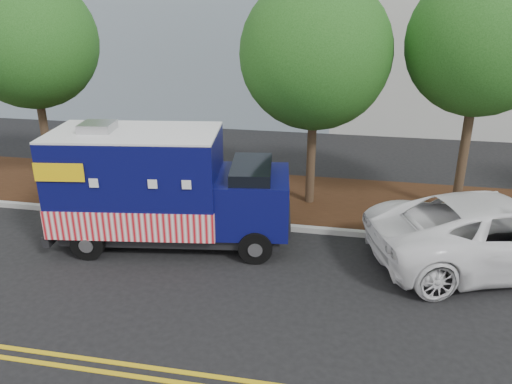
# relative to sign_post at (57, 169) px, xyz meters

# --- Properties ---
(ground) EXTENTS (120.00, 120.00, 0.00)m
(ground) POSITION_rel_sign_post_xyz_m (5.45, -1.71, -1.20)
(ground) COLOR black
(ground) RESTS_ON ground
(curb) EXTENTS (120.00, 0.18, 0.15)m
(curb) POSITION_rel_sign_post_xyz_m (5.45, -0.31, -1.12)
(curb) COLOR #9E9E99
(curb) RESTS_ON ground
(mulch_strip) EXTENTS (120.00, 4.00, 0.15)m
(mulch_strip) POSITION_rel_sign_post_xyz_m (5.45, 1.79, -1.12)
(mulch_strip) COLOR black
(mulch_strip) RESTS_ON ground
(centerline_near) EXTENTS (120.00, 0.10, 0.01)m
(centerline_near) POSITION_rel_sign_post_xyz_m (5.45, -6.16, -1.19)
(centerline_near) COLOR gold
(centerline_near) RESTS_ON ground
(centerline_far) EXTENTS (120.00, 0.10, 0.01)m
(centerline_far) POSITION_rel_sign_post_xyz_m (5.45, -6.41, -1.19)
(centerline_far) COLOR gold
(centerline_far) RESTS_ON ground
(tree_a) EXTENTS (4.04, 4.04, 6.69)m
(tree_a) POSITION_rel_sign_post_xyz_m (-1.30, 1.59, 3.46)
(tree_a) COLOR #38281C
(tree_a) RESTS_ON ground
(tree_b) EXTENTS (4.16, 4.16, 6.58)m
(tree_b) POSITION_rel_sign_post_xyz_m (7.34, 1.52, 3.29)
(tree_b) COLOR #38281C
(tree_b) RESTS_ON ground
(tree_c) EXTENTS (3.83, 3.83, 6.78)m
(tree_c) POSITION_rel_sign_post_xyz_m (11.57, 1.64, 3.65)
(tree_c) COLOR #38281C
(tree_c) RESTS_ON ground
(sign_post) EXTENTS (0.06, 0.06, 2.40)m
(sign_post) POSITION_rel_sign_post_xyz_m (0.00, 0.00, 0.00)
(sign_post) COLOR #473828
(sign_post) RESTS_ON ground
(food_truck) EXTENTS (6.20, 3.02, 3.14)m
(food_truck) POSITION_rel_sign_post_xyz_m (3.83, -1.59, 0.22)
(food_truck) COLOR black
(food_truck) RESTS_ON ground
(white_car) EXTENTS (6.61, 4.48, 1.68)m
(white_car) POSITION_rel_sign_post_xyz_m (12.01, -1.23, -0.36)
(white_car) COLOR white
(white_car) RESTS_ON ground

